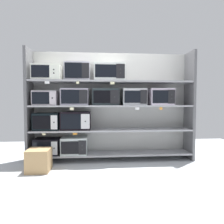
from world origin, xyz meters
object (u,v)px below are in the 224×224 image
at_px(microwave_2, 47,121).
at_px(microwave_4, 46,98).
at_px(shipping_carton, 39,160).
at_px(microwave_7, 134,97).
at_px(microwave_0, 47,146).
at_px(microwave_6, 105,97).
at_px(microwave_1, 75,145).
at_px(microwave_9, 47,73).
at_px(microwave_11, 109,72).
at_px(microwave_8, 160,97).
at_px(microwave_5, 75,97).
at_px(microwave_3, 76,121).
at_px(microwave_10, 77,72).

relative_size(microwave_2, microwave_4, 1.06).
bearing_deg(shipping_carton, microwave_7, 17.59).
relative_size(microwave_0, shipping_carton, 1.27).
relative_size(microwave_2, microwave_6, 0.92).
height_order(microwave_1, microwave_4, microwave_4).
xyz_separation_m(microwave_2, microwave_9, (0.02, -0.00, 0.90)).
relative_size(microwave_2, microwave_11, 0.80).
bearing_deg(microwave_8, microwave_5, -179.99).
distance_m(microwave_3, microwave_6, 0.72).
xyz_separation_m(microwave_2, microwave_7, (1.64, 0.00, 0.46)).
height_order(microwave_7, shipping_carton, microwave_7).
bearing_deg(microwave_3, microwave_6, 0.03).
distance_m(microwave_5, microwave_7, 1.12).
relative_size(microwave_3, microwave_9, 1.10).
relative_size(microwave_3, microwave_5, 1.09).
bearing_deg(microwave_8, microwave_7, 179.98).
height_order(microwave_4, microwave_6, microwave_6).
relative_size(microwave_1, shipping_carton, 1.32).
bearing_deg(microwave_1, microwave_8, -0.00).
bearing_deg(microwave_7, microwave_0, -179.99).
height_order(microwave_0, microwave_3, microwave_3).
distance_m(microwave_6, microwave_7, 0.54).
relative_size(microwave_0, microwave_4, 1.05).
bearing_deg(shipping_carton, microwave_2, 88.62).
relative_size(microwave_2, microwave_8, 1.02).
distance_m(microwave_0, microwave_4, 0.90).
bearing_deg(microwave_0, microwave_9, 0.23).
distance_m(microwave_4, shipping_carton, 1.14).
bearing_deg(microwave_1, microwave_6, -0.01).
xyz_separation_m(microwave_1, microwave_4, (-0.52, -0.00, 0.89)).
bearing_deg(microwave_3, microwave_9, 179.99).
distance_m(microwave_5, microwave_9, 0.67).
bearing_deg(microwave_10, microwave_11, 0.04).
height_order(microwave_7, microwave_9, microwave_9).
bearing_deg(microwave_2, microwave_4, -178.85).
bearing_deg(microwave_6, microwave_3, -179.97).
height_order(microwave_1, shipping_carton, microwave_1).
height_order(microwave_10, microwave_11, microwave_10).
bearing_deg(microwave_8, microwave_11, 179.99).
distance_m(microwave_8, microwave_11, 1.10).
bearing_deg(microwave_7, microwave_3, -179.98).
distance_m(microwave_3, microwave_10, 0.92).
bearing_deg(microwave_10, microwave_4, -180.00).
bearing_deg(microwave_6, microwave_5, -179.98).
distance_m(microwave_0, microwave_6, 1.44).
distance_m(microwave_3, microwave_11, 1.11).
xyz_separation_m(microwave_1, microwave_11, (0.66, 0.00, 1.38)).
height_order(microwave_7, microwave_8, microwave_8).
bearing_deg(microwave_11, microwave_2, -179.99).
relative_size(microwave_3, microwave_6, 1.10).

